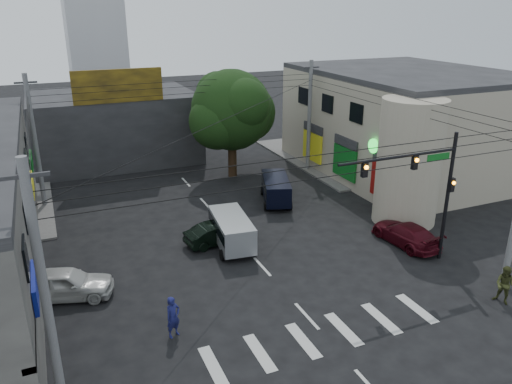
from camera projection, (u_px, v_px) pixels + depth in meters
ground at (278, 284)px, 25.26m from camera, size 160.00×160.00×0.00m
sidewalk_far_right at (366, 153)px, 47.38m from camera, size 16.00×16.00×0.15m
building_right at (405, 123)px, 41.71m from camera, size 14.00×18.00×8.00m
corner_column at (409, 162)px, 31.37m from camera, size 4.00×4.00×8.00m
building_far at (114, 126)px, 45.08m from camera, size 14.00×10.00×6.00m
billboard at (118, 86)px, 39.35m from camera, size 7.00×0.30×2.60m
street_tree at (232, 110)px, 39.44m from camera, size 6.40×6.40×8.70m
traffic_gantry at (425, 180)px, 25.60m from camera, size 7.10×0.35×7.20m
utility_pole_near_left at (45, 295)px, 15.88m from camera, size 0.32×0.32×9.20m
utility_pole_far_left at (35, 143)px, 33.50m from camera, size 0.32×0.32×9.20m
utility_pole_far_right at (309, 117)px, 41.29m from camera, size 0.32×0.32×9.20m
dark_sedan at (217, 233)px, 29.43m from camera, size 2.36×4.24×1.28m
white_compact at (65, 284)px, 23.87m from camera, size 4.34×5.49×1.52m
maroon_sedan at (406, 234)px, 29.32m from camera, size 2.54×4.87×1.33m
silver_minivan at (232, 232)px, 28.89m from camera, size 4.75×2.81×1.87m
navy_van at (276, 190)px, 35.53m from camera, size 5.60×4.59×1.80m
traffic_officer at (173, 317)px, 21.02m from camera, size 1.02×0.96×1.87m
pedestrian_olive at (505, 285)px, 23.36m from camera, size 1.40×1.33×1.91m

